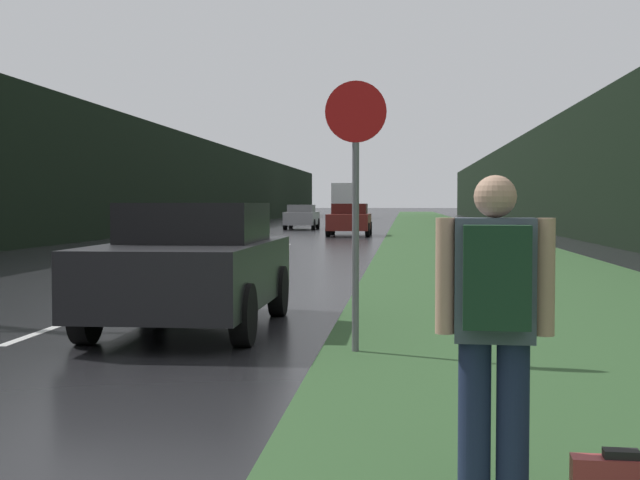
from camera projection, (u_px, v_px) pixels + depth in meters
name	position (u px, v px, depth m)	size (l,w,h in m)	color
grass_verge	(450.00, 236.00, 41.88)	(6.00, 240.00, 0.02)	#33562D
lane_stripe_b	(55.00, 327.00, 10.95)	(0.12, 3.00, 0.01)	silver
lane_stripe_c	(191.00, 279.00, 17.91)	(0.12, 3.00, 0.01)	silver
lane_stripe_d	(251.00, 258.00, 24.88)	(0.12, 3.00, 0.01)	silver
lane_stripe_e	(284.00, 246.00, 31.84)	(0.12, 3.00, 0.01)	silver
treeline_far_side	(175.00, 182.00, 53.21)	(2.00, 140.00, 5.64)	black
treeline_near_side	(547.00, 180.00, 51.15)	(2.00, 140.00, 5.70)	black
stop_sign	(356.00, 190.00, 8.98)	(0.62, 0.07, 2.75)	slate
hitchhiker_with_backpack	(495.00, 320.00, 4.33)	(0.58, 0.42, 1.66)	#1E2847
car_passing_near	(193.00, 265.00, 10.85)	(1.93, 4.22, 1.53)	black
car_passing_far	(350.00, 220.00, 41.75)	(2.00, 4.26, 1.51)	maroon
car_oncoming	(302.00, 217.00, 52.10)	(1.83, 4.11, 1.45)	#9E9EA3
delivery_truck	(345.00, 200.00, 89.76)	(2.38, 7.38, 3.51)	gray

